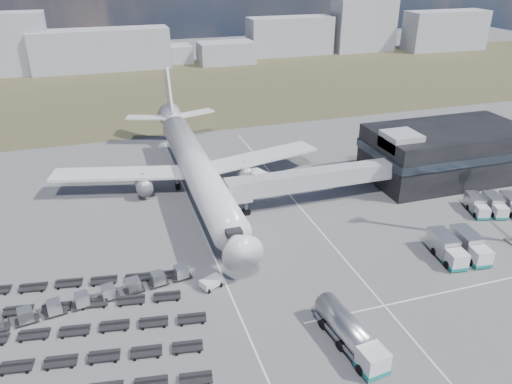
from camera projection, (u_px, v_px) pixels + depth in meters
name	position (u px, v px, depth m)	size (l,w,h in m)	color
ground	(245.00, 292.00, 65.65)	(420.00, 420.00, 0.00)	#565659
grass_strip	(148.00, 91.00, 160.00)	(420.00, 90.00, 0.01)	#434128
lane_markings	(305.00, 267.00, 70.88)	(47.12, 110.00, 0.01)	silver
terminal	(446.00, 152.00, 96.90)	(30.40, 16.40, 11.00)	black
jet_bridge	(300.00, 181.00, 85.29)	(30.30, 3.80, 7.05)	#939399
airliner	(195.00, 165.00, 91.12)	(51.59, 64.53, 17.62)	silver
skyline	(130.00, 42.00, 188.83)	(311.61, 25.12, 25.00)	#999CA7
fuel_tanker	(350.00, 333.00, 55.94)	(4.06, 11.57, 3.66)	silver
pushback_tug	(211.00, 283.00, 66.31)	(2.91, 1.64, 1.35)	silver
catering_truck	(256.00, 179.00, 94.46)	(4.92, 6.96, 2.95)	silver
service_trucks_near	(459.00, 247.00, 72.51)	(7.17, 8.30, 3.09)	silver
service_trucks_far	(495.00, 205.00, 85.13)	(9.76, 8.38, 2.53)	silver
uld_row	(95.00, 296.00, 63.22)	(25.51, 5.88, 1.73)	black
baggage_dollies	(43.00, 349.00, 55.66)	(38.54, 30.51, 0.82)	black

